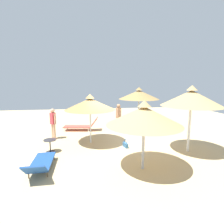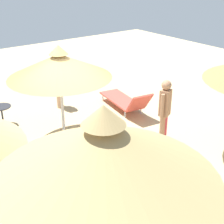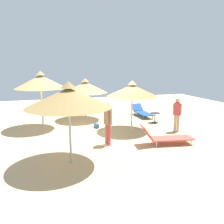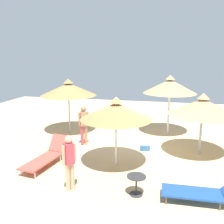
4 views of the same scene
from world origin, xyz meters
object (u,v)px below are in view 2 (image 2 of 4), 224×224
Objects in this scene: parasol_umbrella_far_right at (59,66)px; side_table_round at (2,112)px; lounge_chair_edge at (126,101)px; handbag at (65,177)px; person_standing_center at (58,79)px; person_standing_near_right at (165,110)px; parasol_umbrella_far_left at (104,153)px.

side_table_round is (1.82, 0.98, -1.62)m from parasol_umbrella_far_right.
lounge_chair_edge is 5.36× the size of handbag.
parasol_umbrella_far_right reaches higher than lounge_chair_edge.
person_standing_center is at bearing 45.46° from lounge_chair_edge.
person_standing_center is 2.01m from side_table_round.
person_standing_near_right is 2.85m from handbag.
person_standing_center is 2.93× the size of side_table_round.
parasol_umbrella_far_left is 1.68× the size of person_standing_near_right.
person_standing_center is at bearing -25.21° from parasol_umbrella_far_right.
side_table_round is at bearing 1.63° from handbag.
parasol_umbrella_far_left is 6.48m from side_table_round.
side_table_round reaches higher than handbag.
parasol_umbrella_far_right is 2.73m from person_standing_near_right.
handbag is (-2.12, 3.35, -0.20)m from lounge_chair_edge.
handbag is (0.14, 2.71, -0.88)m from person_standing_near_right.
parasol_umbrella_far_left reaches higher than handbag.
side_table_round is at bearing 95.49° from person_standing_center.
parasol_umbrella_far_right is 2.62m from side_table_round.
handbag is at bearing 153.30° from person_standing_center.
parasol_umbrella_far_left reaches higher than lounge_chair_edge.
person_standing_near_right is 3.06× the size of side_table_round.
lounge_chair_edge is 3.69m from side_table_round.
person_standing_center reaches higher than handbag.
parasol_umbrella_far_left reaches higher than parasol_umbrella_far_right.
lounge_chair_edge is at bearing -78.64° from parasol_umbrella_far_right.
side_table_round is (-0.18, 1.92, -0.56)m from person_standing_center.
person_standing_near_right is at bearing -93.05° from handbag.
side_table_round is (3.59, 2.80, -0.62)m from person_standing_near_right.
handbag is 0.73× the size of side_table_round.
side_table_round is (1.32, 3.45, 0.06)m from lounge_chair_edge.
parasol_umbrella_far_left is 4.66m from parasol_umbrella_far_right.
person_standing_near_right is at bearing -166.84° from person_standing_center.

